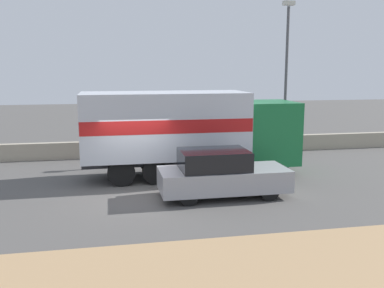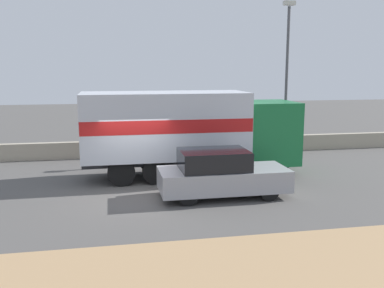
% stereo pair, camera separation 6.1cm
% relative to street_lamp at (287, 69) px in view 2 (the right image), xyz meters
% --- Properties ---
extents(ground_plane, '(80.00, 80.00, 0.00)m').
position_rel_street_lamp_xyz_m(ground_plane, '(-7.74, -5.62, -4.30)').
color(ground_plane, '#514F4C').
extents(stone_wall_backdrop, '(60.00, 0.35, 0.81)m').
position_rel_street_lamp_xyz_m(stone_wall_backdrop, '(-7.74, 0.99, -3.89)').
color(stone_wall_backdrop, '#A39984').
rests_on(stone_wall_backdrop, ground_plane).
extents(street_lamp, '(0.56, 0.28, 7.48)m').
position_rel_street_lamp_xyz_m(street_lamp, '(0.00, 0.00, 0.00)').
color(street_lamp, '#4C4C51').
rests_on(street_lamp, ground_plane).
extents(box_truck, '(8.55, 2.52, 3.39)m').
position_rel_street_lamp_xyz_m(box_truck, '(-5.65, -3.40, -2.33)').
color(box_truck, '#196B38').
rests_on(box_truck, ground_plane).
extents(car_hatchback, '(4.35, 1.79, 1.61)m').
position_rel_street_lamp_xyz_m(car_hatchback, '(-4.98, -6.37, -3.51)').
color(car_hatchback, '#9E9EA3').
rests_on(car_hatchback, ground_plane).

